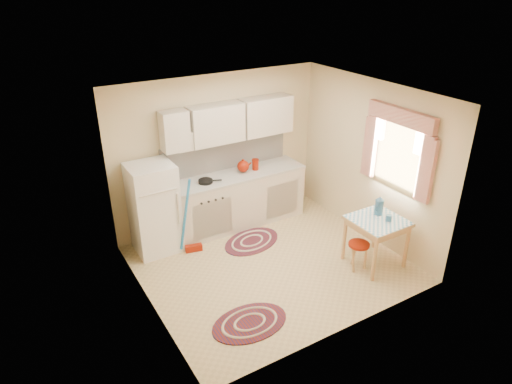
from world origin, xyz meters
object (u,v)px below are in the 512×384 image
at_px(base_cabinets, 239,200).
at_px(stool, 358,256).
at_px(table, 375,242).
at_px(fridge, 154,209).

height_order(base_cabinets, stool, base_cabinets).
distance_m(base_cabinets, stool, 2.20).
xyz_separation_m(base_cabinets, stool, (0.81, -2.04, -0.23)).
bearing_deg(base_cabinets, table, -61.46).
bearing_deg(fridge, table, -37.75).
bearing_deg(fridge, base_cabinets, 1.95).
bearing_deg(table, fridge, 142.25).
relative_size(base_cabinets, table, 3.12).
distance_m(table, stool, 0.34).
relative_size(fridge, base_cabinets, 0.62).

